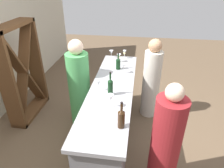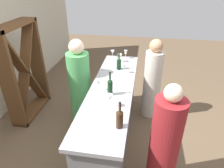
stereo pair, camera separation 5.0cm
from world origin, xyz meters
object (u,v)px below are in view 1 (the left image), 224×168
Objects in this scene: wine_glass_far_center at (99,83)px; wine_glass_far_left at (119,57)px; person_left_guest at (151,82)px; person_center_guest at (166,143)px; wine_bottle_leftmost_amber_brown at (121,118)px; wine_glass_near_center at (124,53)px; wine_glass_near_left at (123,67)px; wine_bottle_second_left_dark_green at (110,86)px; wine_glass_far_right at (111,52)px; person_right_guest at (79,89)px; wine_rack at (23,73)px; wine_glass_near_right at (111,98)px; wine_bottle_center_dark_green at (118,63)px.

wine_glass_far_left is at bearing -8.63° from wine_glass_far_center.
person_left_guest reaches higher than person_center_guest.
wine_bottle_leftmost_amber_brown reaches higher than wine_glass_near_center.
wine_glass_far_center is at bearing 168.89° from wine_glass_near_center.
wine_bottle_leftmost_amber_brown is 2.05× the size of wine_glass_far_left.
wine_bottle_second_left_dark_green is at bearing 170.93° from wine_glass_near_left.
wine_bottle_second_left_dark_green is at bearing 18.65° from wine_bottle_leftmost_amber_brown.
wine_glass_far_center is at bearing 64.41° from wine_bottle_second_left_dark_green.
person_right_guest is (-0.81, 0.41, -0.36)m from wine_glass_far_right.
wine_rack is 1.85m from wine_glass_near_center.
wine_bottle_second_left_dark_green is at bearing 177.08° from wine_glass_near_center.
wine_glass_near_left is at bearing 24.54° from person_left_guest.
wine_bottle_second_left_dark_green is 0.19m from wine_glass_far_center.
wine_glass_far_center is (-1.03, 0.16, 0.01)m from wine_glass_far_left.
person_right_guest is at bearing 39.31° from wine_glass_near_right.
wine_glass_far_right is (1.22, 0.01, -0.01)m from wine_glass_far_center.
wine_glass_far_center is 1.14× the size of wine_glass_far_right.
person_right_guest reaches higher than wine_glass_far_center.
wine_glass_near_right reaches higher than wine_glass_far_center.
wine_bottle_center_dark_green is 1.75× the size of wine_glass_near_left.
wine_bottle_center_dark_green is at bearing -61.72° from person_center_guest.
person_center_guest reaches higher than wine_glass_far_center.
person_right_guest reaches higher than wine_glass_near_center.
person_right_guest is (-0.18, -1.07, -0.13)m from wine_rack.
wine_glass_near_left is 0.70m from wine_glass_far_right.
wine_bottle_leftmost_amber_brown is 0.68m from person_center_guest.
wine_bottle_center_dark_green is 0.76m from person_right_guest.
wine_glass_far_right is 0.10× the size of person_left_guest.
wine_bottle_center_dark_green is 0.72m from person_left_guest.
wine_glass_far_left is at bearing 0.87° from wine_bottle_second_left_dark_green.
wine_glass_far_right is at bearing 8.11° from wine_glass_near_right.
person_right_guest is at bearing -37.26° from person_center_guest.
wine_glass_far_left is (0.44, 0.12, -0.01)m from wine_glass_near_left.
person_left_guest reaches higher than wine_glass_far_left.
wine_glass_near_center is (1.30, -0.07, -0.02)m from wine_bottle_second_left_dark_green.
person_right_guest is (1.11, 0.80, -0.38)m from wine_bottle_leftmost_amber_brown.
wine_bottle_leftmost_amber_brown is 0.37m from wine_glass_near_right.
wine_glass_far_center is at bearing 41.03° from person_left_guest.
person_right_guest reaches higher than wine_glass_far_left.
wine_glass_near_center is at bearing -0.83° from wine_glass_near_right.
wine_glass_far_left is 0.26m from wine_glass_far_right.
wine_glass_far_right is at bearing 40.15° from wine_glass_far_left.
person_center_guest reaches higher than wine_glass_far_right.
wine_bottle_center_dark_green is 1.84× the size of wine_glass_far_left.
wine_glass_far_center is 1.25m from person_left_guest.
wine_glass_far_right is at bearing 7.91° from wine_bottle_second_left_dark_green.
wine_glass_near_left is at bearing -155.61° from wine_glass_far_right.
wine_bottle_leftmost_amber_brown is at bearing -154.17° from wine_glass_near_right.
person_center_guest reaches higher than wine_glass_near_right.
person_left_guest is at bearing -30.72° from wine_bottle_second_left_dark_green.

